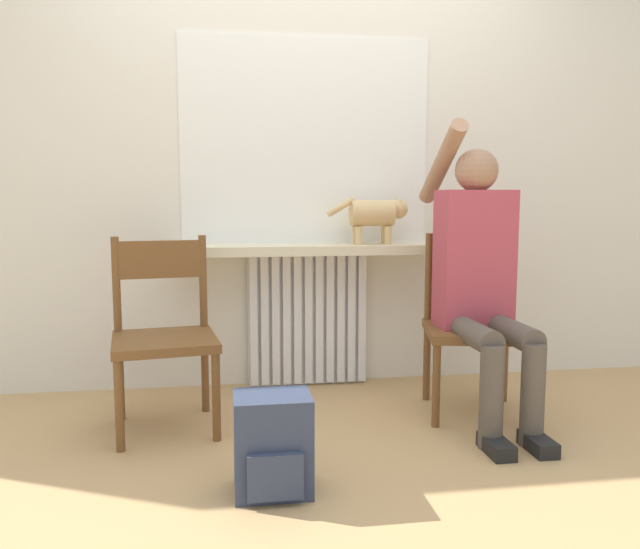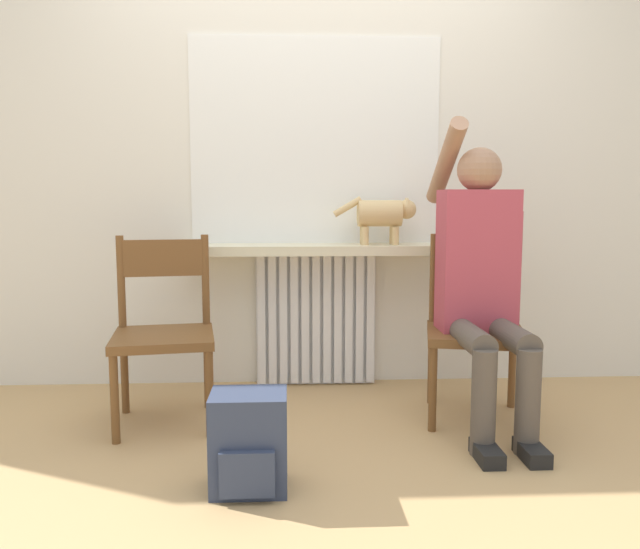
{
  "view_description": "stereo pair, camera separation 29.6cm",
  "coord_description": "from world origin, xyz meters",
  "px_view_note": "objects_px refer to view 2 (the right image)",
  "views": [
    {
      "loc": [
        -0.44,
        -2.21,
        1.02
      ],
      "look_at": [
        0.0,
        0.7,
        0.67
      ],
      "focal_mm": 35.0,
      "sensor_mm": 36.0,
      "label": 1
    },
    {
      "loc": [
        -0.15,
        -2.24,
        1.02
      ],
      "look_at": [
        0.0,
        0.7,
        0.67
      ],
      "focal_mm": 35.0,
      "sensor_mm": 36.0,
      "label": 2
    }
  ],
  "objects_px": {
    "chair_right": "(475,326)",
    "person": "(482,275)",
    "backpack": "(249,442)",
    "cat": "(383,214)",
    "chair_left": "(164,329)"
  },
  "relations": [
    {
      "from": "chair_right",
      "to": "backpack",
      "type": "height_order",
      "value": "chair_right"
    },
    {
      "from": "person",
      "to": "backpack",
      "type": "xyz_separation_m",
      "value": [
        -1.01,
        -0.61,
        -0.52
      ]
    },
    {
      "from": "cat",
      "to": "backpack",
      "type": "distance_m",
      "value": 1.53
    },
    {
      "from": "person",
      "to": "cat",
      "type": "bearing_deg",
      "value": 123.78
    },
    {
      "from": "backpack",
      "to": "cat",
      "type": "bearing_deg",
      "value": 60.86
    },
    {
      "from": "chair_left",
      "to": "backpack",
      "type": "bearing_deg",
      "value": -67.57
    },
    {
      "from": "chair_right",
      "to": "person",
      "type": "xyz_separation_m",
      "value": [
        -0.01,
        -0.1,
        0.25
      ]
    },
    {
      "from": "backpack",
      "to": "chair_right",
      "type": "bearing_deg",
      "value": 35.1
    },
    {
      "from": "chair_left",
      "to": "cat",
      "type": "distance_m",
      "value": 1.27
    },
    {
      "from": "chair_right",
      "to": "cat",
      "type": "relative_size",
      "value": 1.94
    },
    {
      "from": "chair_left",
      "to": "chair_right",
      "type": "bearing_deg",
      "value": -8.57
    },
    {
      "from": "cat",
      "to": "backpack",
      "type": "xyz_separation_m",
      "value": [
        -0.64,
        -1.15,
        -0.77
      ]
    },
    {
      "from": "cat",
      "to": "chair_right",
      "type": "bearing_deg",
      "value": -49.75
    },
    {
      "from": "chair_left",
      "to": "person",
      "type": "relative_size",
      "value": 0.62
    },
    {
      "from": "chair_right",
      "to": "person",
      "type": "height_order",
      "value": "person"
    }
  ]
}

